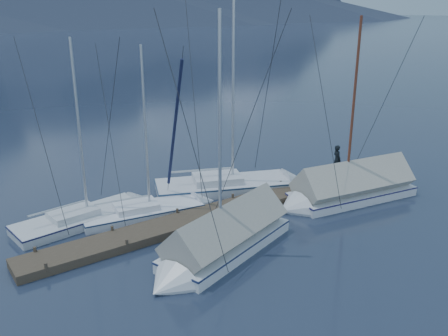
{
  "coord_description": "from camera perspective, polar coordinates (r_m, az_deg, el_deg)",
  "views": [
    {
      "loc": [
        -11.27,
        -13.91,
        8.84
      ],
      "look_at": [
        0.0,
        2.0,
        2.2
      ],
      "focal_mm": 38.0,
      "sensor_mm": 36.0,
      "label": 1
    }
  ],
  "objects": [
    {
      "name": "sailboat_covered_far",
      "position": [
        17.83,
        -0.73,
        -9.18
      ],
      "size": [
        7.21,
        4.06,
        9.69
      ],
      "color": "white",
      "rests_on": "ground"
    },
    {
      "name": "person",
      "position": [
        25.89,
        13.43,
        0.98
      ],
      "size": [
        0.54,
        0.67,
        1.6
      ],
      "primitive_type": "imported",
      "rotation": [
        0.0,
        0.0,
        1.27
      ],
      "color": "black",
      "rests_on": "dock"
    },
    {
      "name": "sailboat_open_mid",
      "position": [
        21.7,
        -7.81,
        -5.0
      ],
      "size": [
        6.37,
        2.88,
        8.16
      ],
      "color": "silver",
      "rests_on": "ground"
    },
    {
      "name": "dock",
      "position": [
        21.36,
        -0.0,
        -5.32
      ],
      "size": [
        18.0,
        1.5,
        0.54
      ],
      "color": "#382D23",
      "rests_on": "ground"
    },
    {
      "name": "sailboat_open_right",
      "position": [
        24.26,
        2.31,
        -2.11
      ],
      "size": [
        8.17,
        5.07,
        10.47
      ],
      "color": "silver",
      "rests_on": "ground"
    },
    {
      "name": "sailboat_covered_near",
      "position": [
        23.43,
        14.17,
        -2.72
      ],
      "size": [
        7.53,
        3.47,
        9.45
      ],
      "color": "silver",
      "rests_on": "ground"
    },
    {
      "name": "ground",
      "position": [
        19.96,
        3.35,
        -7.51
      ],
      "size": [
        1000.0,
        1000.0,
        0.0
      ],
      "primitive_type": "plane",
      "color": "#151E30",
      "rests_on": "ground"
    },
    {
      "name": "mooring_posts",
      "position": [
        21.0,
        -1.12,
        -5.04
      ],
      "size": [
        15.12,
        1.52,
        0.35
      ],
      "color": "#382D23",
      "rests_on": "ground"
    },
    {
      "name": "sailboat_open_left",
      "position": [
        21.75,
        -14.97,
        -5.43
      ],
      "size": [
        6.62,
        2.82,
        8.53
      ],
      "color": "silver",
      "rests_on": "ground"
    }
  ]
}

